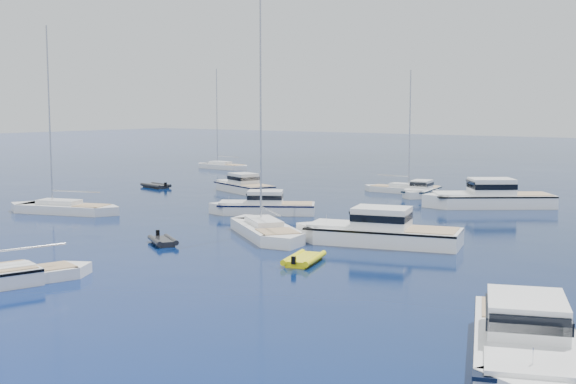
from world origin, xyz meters
name	(u,v)px	position (x,y,z in m)	size (l,w,h in m)	color
ground	(114,256)	(0.00, 0.00, 0.00)	(400.00, 400.00, 0.00)	navy
motor_cruiser_right	(525,366)	(27.59, -4.61, 0.00)	(3.68, 12.02, 3.15)	white
motor_cruiser_left	(263,214)	(-4.04, 20.22, 0.00)	(3.04, 9.94, 2.61)	silver
motor_cruiser_centre	(378,244)	(11.20, 13.51, 0.00)	(3.76, 12.30, 3.23)	white
motor_cruiser_far_l	(243,192)	(-16.45, 32.31, 0.00)	(3.07, 10.04, 2.64)	silver
motor_cruiser_distant	(488,207)	(10.07, 36.17, 0.00)	(3.98, 13.00, 3.41)	white
motor_cruiser_horizon	(421,196)	(1.02, 40.55, 0.00)	(2.43, 7.94, 2.09)	white
sailboat_fore	(12,284)	(1.40, -8.13, 0.00)	(2.43, 9.33, 13.71)	white
sailboat_mid_r	(266,236)	(3.17, 11.37, 0.00)	(3.17, 12.21, 17.95)	white
sailboat_mid_l	(64,213)	(-18.46, 10.25, 0.00)	(2.98, 11.48, 16.87)	silver
sailboat_centre	(401,193)	(-2.11, 41.96, 0.00)	(2.42, 9.30, 13.67)	white
sailboat_far_l	(222,169)	(-38.55, 54.13, 0.00)	(2.74, 10.53, 15.47)	white
tender_yellow	(304,263)	(10.74, 5.42, 0.00)	(2.08, 3.83, 0.95)	yellow
tender_grey_near	(163,244)	(-0.50, 4.72, 0.00)	(1.76, 3.10, 0.95)	black
tender_grey_far	(156,188)	(-27.30, 29.72, 0.00)	(2.17, 4.03, 0.95)	black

